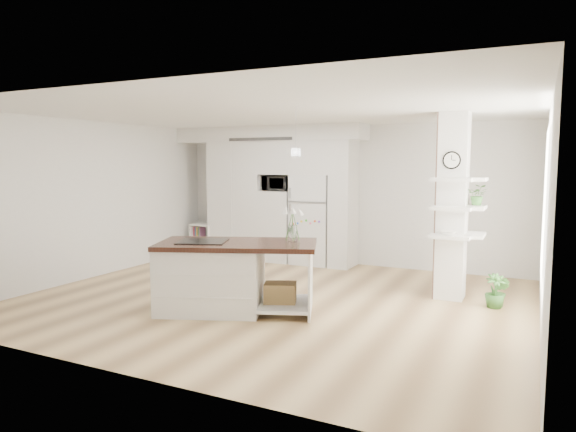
# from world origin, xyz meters

# --- Properties ---
(floor) EXTENTS (7.00, 6.00, 0.01)m
(floor) POSITION_xyz_m (0.00, 0.00, 0.00)
(floor) COLOR tan
(floor) RESTS_ON ground
(room) EXTENTS (7.04, 6.04, 2.72)m
(room) POSITION_xyz_m (0.00, 0.00, 1.86)
(room) COLOR white
(room) RESTS_ON ground
(cabinet_wall) EXTENTS (4.00, 0.71, 2.70)m
(cabinet_wall) POSITION_xyz_m (-1.45, 2.67, 1.51)
(cabinet_wall) COLOR white
(cabinet_wall) RESTS_ON floor
(refrigerator) EXTENTS (0.78, 0.69, 1.75)m
(refrigerator) POSITION_xyz_m (-0.53, 2.68, 0.88)
(refrigerator) COLOR white
(refrigerator) RESTS_ON floor
(column) EXTENTS (0.69, 0.90, 2.70)m
(column) POSITION_xyz_m (2.38, 1.13, 1.35)
(column) COLOR silver
(column) RESTS_ON floor
(window) EXTENTS (0.00, 2.40, 2.40)m
(window) POSITION_xyz_m (3.48, 0.30, 1.50)
(window) COLOR white
(window) RESTS_ON room
(pendant_light) EXTENTS (0.12, 0.12, 0.10)m
(pendant_light) POSITION_xyz_m (1.70, 0.15, 2.12)
(pendant_light) COLOR white
(pendant_light) RESTS_ON room
(kitchen_island) EXTENTS (2.30, 1.68, 1.51)m
(kitchen_island) POSITION_xyz_m (-0.38, -0.84, 0.49)
(kitchen_island) COLOR white
(kitchen_island) RESTS_ON floor
(bookshelf) EXTENTS (0.61, 0.40, 0.67)m
(bookshelf) POSITION_xyz_m (-2.97, 2.50, 0.30)
(bookshelf) COLOR white
(bookshelf) RESTS_ON floor
(floor_plant_a) EXTENTS (0.29, 0.26, 0.43)m
(floor_plant_a) POSITION_xyz_m (3.00, 1.00, 0.22)
(floor_plant_a) COLOR #356C2B
(floor_plant_a) RESTS_ON floor
(floor_plant_b) EXTENTS (0.34, 0.34, 0.47)m
(floor_plant_b) POSITION_xyz_m (2.94, 0.93, 0.23)
(floor_plant_b) COLOR #356C2B
(floor_plant_b) RESTS_ON floor
(microwave) EXTENTS (0.54, 0.37, 0.30)m
(microwave) POSITION_xyz_m (-1.27, 2.62, 1.57)
(microwave) COLOR #2D2D2D
(microwave) RESTS_ON cabinet_wall
(shelf_plant) EXTENTS (0.27, 0.23, 0.30)m
(shelf_plant) POSITION_xyz_m (2.63, 1.30, 1.52)
(shelf_plant) COLOR #356C2B
(shelf_plant) RESTS_ON column
(decor_bowl) EXTENTS (0.22, 0.22, 0.05)m
(decor_bowl) POSITION_xyz_m (2.30, 0.90, 1.00)
(decor_bowl) COLOR white
(decor_bowl) RESTS_ON column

